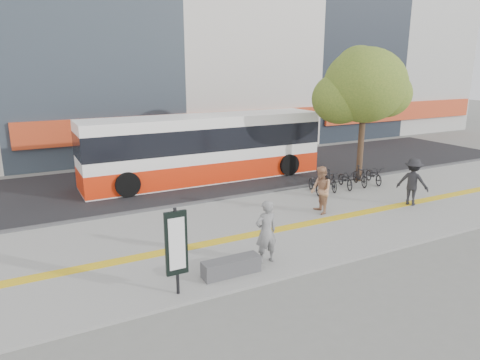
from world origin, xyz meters
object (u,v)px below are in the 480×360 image
signboard (176,245)px  street_tree (363,87)px  bench (231,267)px  pedestrian_dark (413,182)px  bus (205,150)px  seated_woman (266,232)px  pedestrian_tan (321,190)px

signboard → street_tree: 13.40m
bench → street_tree: 12.23m
bench → street_tree: bearing=31.6°
signboard → pedestrian_dark: 10.93m
signboard → bus: 11.19m
pedestrian_dark → seated_woman: bearing=72.8°
pedestrian_dark → signboard: bearing=72.2°
bus → seated_woman: 9.74m
bench → seated_woman: (1.20, 0.23, 0.69)m
bench → pedestrian_dark: pedestrian_dark is taller
signboard → pedestrian_dark: signboard is taller
bench → pedestrian_dark: size_ratio=0.85×
signboard → pedestrian_dark: bearing=12.6°
bus → seated_woman: bus is taller
bus → pedestrian_dark: bus is taller
street_tree → pedestrian_dark: street_tree is taller
seated_woman → street_tree: bearing=-145.5°
signboard → pedestrian_dark: size_ratio=1.17×
bench → seated_woman: size_ratio=0.88×
bench → bus: bearing=70.7°
signboard → pedestrian_dark: (10.66, 2.39, -0.35)m
bus → pedestrian_tan: bus is taller
street_tree → pedestrian_tan: size_ratio=3.51×
signboard → street_tree: bearing=29.1°
pedestrian_tan → bus: bearing=-152.6°
signboard → bus: bus is taller
bench → bus: bus is taller
signboard → street_tree: size_ratio=0.35×
bus → pedestrian_dark: bearing=-53.4°
street_tree → seated_woman: street_tree is taller
signboard → pedestrian_tan: (6.78, 3.22, -0.39)m
signboard → seated_woman: bearing=10.8°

